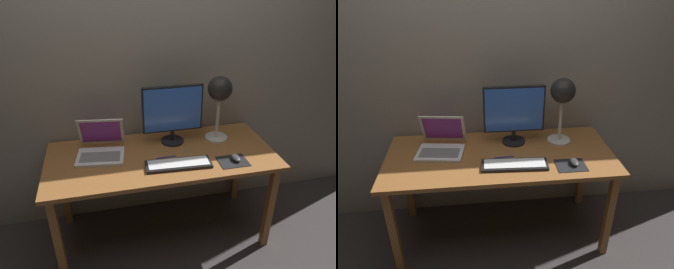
# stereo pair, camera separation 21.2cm
# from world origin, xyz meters

# --- Properties ---
(ground_plane) EXTENTS (4.80, 4.80, 0.00)m
(ground_plane) POSITION_xyz_m (0.00, 0.00, 0.00)
(ground_plane) COLOR #383333
(ground_plane) RESTS_ON ground
(back_wall) EXTENTS (4.80, 0.06, 2.60)m
(back_wall) POSITION_xyz_m (0.00, 0.40, 1.30)
(back_wall) COLOR gray
(back_wall) RESTS_ON ground
(desk) EXTENTS (1.60, 0.70, 0.74)m
(desk) POSITION_xyz_m (0.00, 0.00, 0.66)
(desk) COLOR #935B2D
(desk) RESTS_ON ground
(monitor) EXTENTS (0.44, 0.17, 0.44)m
(monitor) POSITION_xyz_m (0.12, 0.16, 0.99)
(monitor) COLOR black
(monitor) RESTS_ON desk
(keyboard_main) EXTENTS (0.45, 0.16, 0.03)m
(keyboard_main) POSITION_xyz_m (0.08, -0.17, 0.75)
(keyboard_main) COLOR black
(keyboard_main) RESTS_ON desk
(laptop) EXTENTS (0.36, 0.35, 0.24)m
(laptop) POSITION_xyz_m (-0.41, 0.12, 0.81)
(laptop) COLOR silver
(laptop) RESTS_ON desk
(desk_lamp) EXTENTS (0.18, 0.18, 0.49)m
(desk_lamp) POSITION_xyz_m (0.46, 0.14, 1.11)
(desk_lamp) COLOR beige
(desk_lamp) RESTS_ON desk
(mousepad) EXTENTS (0.20, 0.16, 0.00)m
(mousepad) POSITION_xyz_m (0.45, -0.20, 0.74)
(mousepad) COLOR black
(mousepad) RESTS_ON desk
(mouse) EXTENTS (0.06, 0.10, 0.03)m
(mouse) POSITION_xyz_m (0.48, -0.19, 0.76)
(mouse) COLOR #38383A
(mouse) RESTS_ON mousepad
(pen) EXTENTS (0.14, 0.01, 0.01)m
(pen) POSITION_xyz_m (0.02, -0.05, 0.74)
(pen) COLOR #2633A5
(pen) RESTS_ON desk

